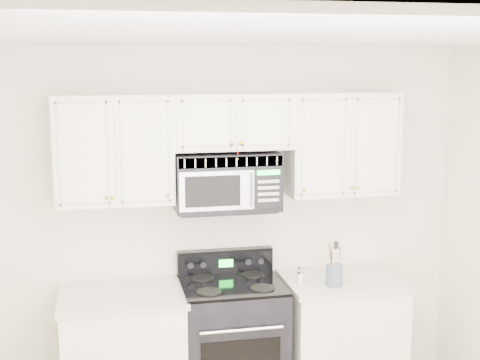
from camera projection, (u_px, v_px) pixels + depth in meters
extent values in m
cube|color=white|center=(298.00, 36.00, 3.06)|extent=(3.50, 3.50, 0.01)
cube|color=#F2E5C0|center=(228.00, 223.00, 4.98)|extent=(3.50, 0.01, 2.60)
cube|color=silver|center=(124.00, 359.00, 4.66)|extent=(0.82, 0.63, 0.88)
cube|color=silver|center=(122.00, 296.00, 4.58)|extent=(0.86, 0.65, 0.04)
cube|color=silver|center=(341.00, 339.00, 4.99)|extent=(0.82, 0.63, 0.88)
cube|color=silver|center=(343.00, 281.00, 4.91)|extent=(0.86, 0.65, 0.04)
cube|color=black|center=(232.00, 346.00, 4.82)|extent=(0.72, 0.61, 0.92)
cylinder|color=silver|center=(242.00, 330.00, 4.45)|extent=(0.57, 0.02, 0.02)
cube|color=black|center=(232.00, 285.00, 4.74)|extent=(0.72, 0.61, 0.02)
cube|color=black|center=(225.00, 262.00, 4.98)|extent=(0.72, 0.08, 0.19)
cube|color=#0CFF2F|center=(226.00, 263.00, 4.94)|extent=(0.10, 0.00, 0.06)
cube|color=silver|center=(114.00, 150.00, 4.55)|extent=(0.80, 0.33, 0.75)
cube|color=silver|center=(342.00, 144.00, 4.88)|extent=(0.80, 0.33, 0.75)
cube|color=silver|center=(232.00, 121.00, 4.68)|extent=(0.84, 0.33, 0.39)
sphere|color=gold|center=(113.00, 198.00, 4.41)|extent=(0.03, 0.03, 0.03)
sphere|color=gold|center=(167.00, 195.00, 4.49)|extent=(0.03, 0.03, 0.03)
sphere|color=gold|center=(304.00, 190.00, 4.68)|extent=(0.03, 0.03, 0.03)
sphere|color=gold|center=(352.00, 188.00, 4.76)|extent=(0.03, 0.03, 0.03)
sphere|color=gold|center=(233.00, 143.00, 4.52)|extent=(0.03, 0.03, 0.03)
sphere|color=gold|center=(241.00, 143.00, 4.53)|extent=(0.03, 0.03, 0.03)
cylinder|color=red|center=(238.00, 151.00, 4.54)|extent=(0.01, 0.00, 0.10)
sphere|color=gold|center=(238.00, 159.00, 4.54)|extent=(0.03, 0.03, 0.03)
cube|color=black|center=(226.00, 181.00, 4.73)|extent=(0.74, 0.37, 0.41)
cube|color=beige|center=(231.00, 162.00, 4.53)|extent=(0.72, 0.01, 0.07)
cube|color=#9E9FA4|center=(217.00, 191.00, 4.53)|extent=(0.52, 0.01, 0.27)
cube|color=black|center=(213.00, 191.00, 4.52)|extent=(0.38, 0.01, 0.21)
cube|color=black|center=(268.00, 189.00, 4.61)|extent=(0.20, 0.01, 0.27)
cube|color=#0CFF2F|center=(269.00, 172.00, 4.58)|extent=(0.16, 0.00, 0.03)
cylinder|color=silver|center=(253.00, 191.00, 4.55)|extent=(0.02, 0.02, 0.23)
cylinder|color=#4C5B76|center=(334.00, 275.00, 4.73)|extent=(0.12, 0.12, 0.15)
cylinder|color=#A38258|center=(339.00, 265.00, 4.72)|extent=(0.01, 0.01, 0.26)
cylinder|color=black|center=(331.00, 263.00, 4.74)|extent=(0.01, 0.01, 0.28)
cylinder|color=#A38258|center=(334.00, 264.00, 4.68)|extent=(0.01, 0.01, 0.30)
cylinder|color=black|center=(339.00, 265.00, 4.72)|extent=(0.01, 0.01, 0.26)
cylinder|color=#A38258|center=(331.00, 263.00, 4.74)|extent=(0.01, 0.01, 0.28)
cylinder|color=silver|center=(300.00, 279.00, 4.75)|extent=(0.04, 0.04, 0.09)
cylinder|color=silver|center=(300.00, 272.00, 4.74)|extent=(0.04, 0.04, 0.02)
cylinder|color=silver|center=(301.00, 274.00, 4.86)|extent=(0.04, 0.04, 0.08)
cylinder|color=silver|center=(301.00, 268.00, 4.85)|extent=(0.04, 0.04, 0.02)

